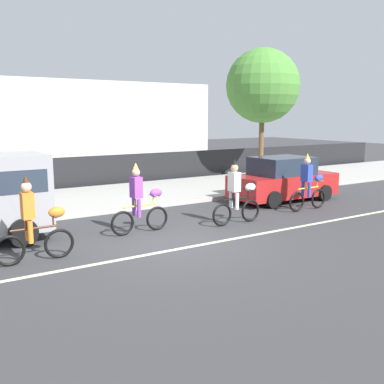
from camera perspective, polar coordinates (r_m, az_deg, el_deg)
The scene contains 10 objects.
ground_plane at distance 11.29m, azimuth -2.19°, elevation -6.47°, with size 80.00×80.00×0.00m, color #38383A.
road_centre_line at distance 10.87m, azimuth -0.84°, elevation -7.08°, with size 36.00×0.14×0.01m, color beige.
sidewalk_curb at distance 17.05m, azimuth -13.34°, elevation -0.92°, with size 60.00×5.00×0.15m, color #ADAAA3.
fence_line at distance 19.69m, azimuth -16.22°, elevation 2.19°, with size 40.00×0.08×1.40m, color black.
parade_cyclist_orange at distance 10.22m, azimuth -19.41°, elevation -3.87°, with size 1.72×0.50×1.92m.
parade_cyclist_purple at distance 12.12m, azimuth -6.59°, elevation -1.31°, with size 1.72×0.50×1.92m.
parade_cyclist_zebra at distance 13.10m, azimuth 5.76°, elevation -0.46°, with size 1.72×0.50×1.92m.
parade_cyclist_cobalt at distance 15.47m, azimuth 14.59°, elevation 0.83°, with size 1.72×0.50×1.92m.
parked_car_red at distance 16.96m, azimuth 11.47°, elevation 1.50°, with size 4.10×1.92×1.64m.
street_tree_near_lamp at distance 21.90m, azimuth 8.96°, elevation 13.16°, with size 3.47×3.47×6.10m.
Camera 1 is at (-5.48, -9.35, 3.14)m, focal length 42.00 mm.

